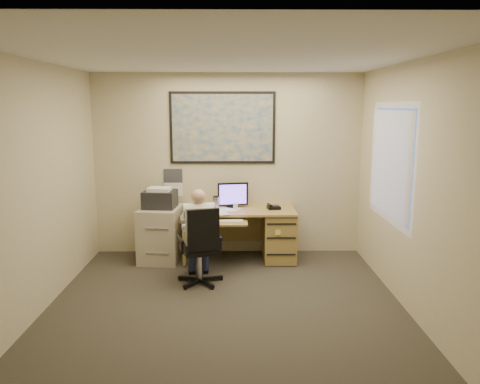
{
  "coord_description": "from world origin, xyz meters",
  "views": [
    {
      "loc": [
        0.11,
        -4.72,
        2.23
      ],
      "look_at": [
        0.18,
        1.3,
        1.11
      ],
      "focal_mm": 35.0,
      "sensor_mm": 36.0,
      "label": 1
    }
  ],
  "objects_px": {
    "person": "(200,236)",
    "office_chair": "(198,262)",
    "filing_cabinet": "(161,229)",
    "desk": "(262,230)"
  },
  "relations": [
    {
      "from": "desk",
      "to": "office_chair",
      "type": "relative_size",
      "value": 1.59
    },
    {
      "from": "desk",
      "to": "office_chair",
      "type": "xyz_separation_m",
      "value": [
        -0.86,
        -1.0,
        -0.15
      ]
    },
    {
      "from": "desk",
      "to": "office_chair",
      "type": "height_order",
      "value": "desk"
    },
    {
      "from": "filing_cabinet",
      "to": "person",
      "type": "distance_m",
      "value": 1.08
    },
    {
      "from": "filing_cabinet",
      "to": "person",
      "type": "xyz_separation_m",
      "value": [
        0.63,
        -0.87,
        0.14
      ]
    },
    {
      "from": "filing_cabinet",
      "to": "person",
      "type": "relative_size",
      "value": 0.9
    },
    {
      "from": "desk",
      "to": "filing_cabinet",
      "type": "relative_size",
      "value": 1.48
    },
    {
      "from": "desk",
      "to": "person",
      "type": "relative_size",
      "value": 1.33
    },
    {
      "from": "filing_cabinet",
      "to": "office_chair",
      "type": "xyz_separation_m",
      "value": [
        0.61,
        -0.95,
        -0.17
      ]
    },
    {
      "from": "person",
      "to": "office_chair",
      "type": "bearing_deg",
      "value": -108.67
    }
  ]
}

